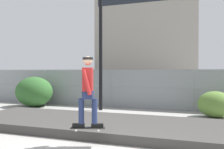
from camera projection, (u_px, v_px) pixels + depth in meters
gravel_berm at (125, 126)px, 7.10m from camera, size 10.30×2.80×0.25m
skateboard at (88, 128)px, 5.56m from camera, size 0.82×0.44×0.07m
skater at (88, 88)px, 5.55m from camera, size 0.71×0.62×1.66m
chain_fence at (150, 89)px, 11.12m from camera, size 19.11×0.06×1.85m
street_lamp at (101, 19)px, 10.83m from camera, size 0.44×0.44×6.62m
parked_car_near at (75, 85)px, 15.61m from camera, size 4.42×1.99×1.66m
parked_car_mid at (157, 87)px, 14.24m from camera, size 4.55×2.26×1.66m
library_building at (149, 20)px, 50.33m from camera, size 19.42×13.36×25.40m
shrub_left at (34, 92)px, 11.95m from camera, size 1.93×1.58×1.49m
shrub_center at (215, 104)px, 9.11m from camera, size 1.30×1.06×1.00m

